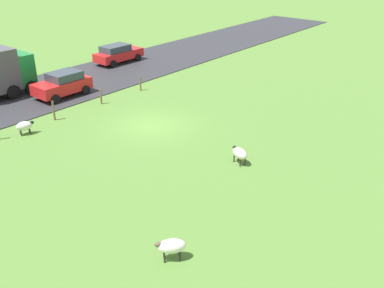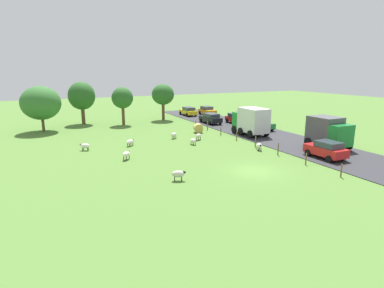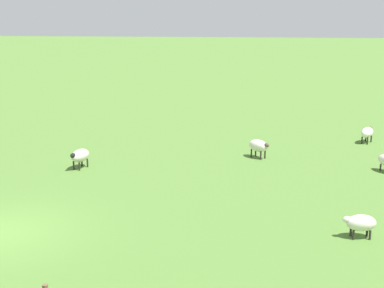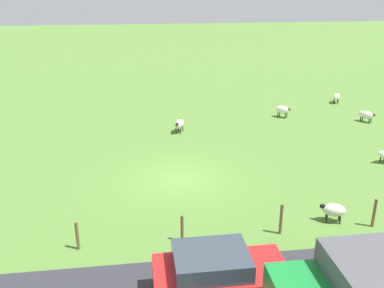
{
  "view_description": "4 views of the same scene",
  "coord_description": "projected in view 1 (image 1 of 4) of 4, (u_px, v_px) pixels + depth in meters",
  "views": [
    {
      "loc": [
        -17.1,
        16.93,
        10.25
      ],
      "look_at": [
        -4.98,
        2.19,
        1.09
      ],
      "focal_mm": 40.38,
      "sensor_mm": 36.0,
      "label": 1
    },
    {
      "loc": [
        -15.73,
        -20.28,
        8.34
      ],
      "look_at": [
        -3.35,
        5.33,
        1.57
      ],
      "focal_mm": 29.1,
      "sensor_mm": 36.0,
      "label": 2
    },
    {
      "loc": [
        15.81,
        7.08,
        7.14
      ],
      "look_at": [
        -6.01,
        5.4,
        1.36
      ],
      "focal_mm": 53.84,
      "sensor_mm": 36.0,
      "label": 3
    },
    {
      "loc": [
        18.57,
        -1.97,
        8.92
      ],
      "look_at": [
        -2.08,
        0.83,
        0.97
      ],
      "focal_mm": 40.06,
      "sensor_mm": 36.0,
      "label": 4
    }
  ],
  "objects": [
    {
      "name": "sheep_4",
      "position": [
        24.0,
        126.0,
        24.63
      ],
      "size": [
        0.79,
        1.07,
        0.78
      ],
      "color": "silver",
      "rests_on": "ground_plane"
    },
    {
      "name": "fence_post_1",
      "position": [
        101.0,
        97.0,
        29.15
      ],
      "size": [
        0.12,
        0.12,
        1.06
      ],
      "primitive_type": "cylinder",
      "color": "brown",
      "rests_on": "ground_plane"
    },
    {
      "name": "fence_post_2",
      "position": [
        54.0,
        111.0,
        26.52
      ],
      "size": [
        0.12,
        0.12,
        1.24
      ],
      "primitive_type": "cylinder",
      "color": "brown",
      "rests_on": "ground_plane"
    },
    {
      "name": "sheep_5",
      "position": [
        240.0,
        153.0,
        21.43
      ],
      "size": [
        1.16,
        0.87,
        0.82
      ],
      "color": "beige",
      "rests_on": "ground_plane"
    },
    {
      "name": "fence_post_0",
      "position": [
        140.0,
        83.0,
        31.73
      ],
      "size": [
        0.12,
        0.12,
        1.09
      ],
      "primitive_type": "cylinder",
      "color": "brown",
      "rests_on": "ground_plane"
    },
    {
      "name": "sheep_6",
      "position": [
        171.0,
        246.0,
        14.98
      ],
      "size": [
        1.06,
        1.09,
        0.82
      ],
      "color": "silver",
      "rests_on": "ground_plane"
    },
    {
      "name": "car_6",
      "position": [
        63.0,
        84.0,
        30.37
      ],
      "size": [
        2.14,
        3.91,
        1.67
      ],
      "color": "red",
      "rests_on": "road_strip"
    },
    {
      "name": "car_4",
      "position": [
        118.0,
        53.0,
        38.47
      ],
      "size": [
        2.02,
        4.51,
        1.61
      ],
      "color": "red",
      "rests_on": "road_strip"
    },
    {
      "name": "road_strip",
      "position": [
        51.0,
        90.0,
        31.97
      ],
      "size": [
        8.0,
        80.0,
        0.06
      ],
      "primitive_type": "cube",
      "color": "#2D2D33",
      "rests_on": "ground_plane"
    },
    {
      "name": "ground_plane",
      "position": [
        151.0,
        125.0,
        26.01
      ],
      "size": [
        160.0,
        160.0,
        0.0
      ],
      "primitive_type": "plane",
      "color": "#517A33"
    }
  ]
}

